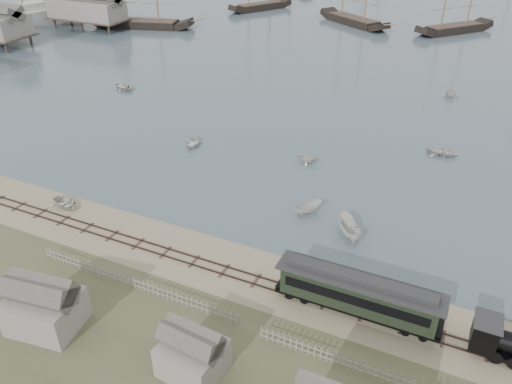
% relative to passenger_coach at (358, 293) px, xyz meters
% --- Properties ---
extents(ground, '(600.00, 600.00, 0.00)m').
position_rel_passenger_coach_xyz_m(ground, '(-10.50, 2.00, -1.96)').
color(ground, tan).
rests_on(ground, ground).
extents(rail_track, '(120.00, 1.80, 0.16)m').
position_rel_passenger_coach_xyz_m(rail_track, '(-10.50, 0.00, -1.92)').
color(rail_track, '#32211B').
rests_on(rail_track, ground).
extents(picket_fence_west, '(19.00, 0.10, 1.20)m').
position_rel_passenger_coach_xyz_m(picket_fence_west, '(-17.00, -5.00, -1.96)').
color(picket_fence_west, gray).
rests_on(picket_fence_west, ground).
extents(picket_fence_east, '(15.00, 0.10, 1.20)m').
position_rel_passenger_coach_xyz_m(picket_fence_east, '(2.00, -5.50, -1.96)').
color(picket_fence_east, gray).
rests_on(picket_fence_east, ground).
extents(shed_left, '(5.00, 4.00, 4.10)m').
position_rel_passenger_coach_xyz_m(shed_left, '(-20.50, -11.00, -1.96)').
color(shed_left, gray).
rests_on(shed_left, ground).
extents(shed_mid, '(4.00, 3.50, 3.60)m').
position_rel_passenger_coach_xyz_m(shed_mid, '(-8.50, -10.00, -1.96)').
color(shed_mid, gray).
rests_on(shed_mid, ground).
extents(passenger_coach, '(12.69, 2.45, 3.08)m').
position_rel_passenger_coach_xyz_m(passenger_coach, '(0.00, 0.00, 0.00)').
color(passenger_coach, black).
rests_on(passenger_coach, ground).
extents(beached_dinghy, '(3.35, 3.98, 0.71)m').
position_rel_passenger_coach_xyz_m(beached_dinghy, '(-31.15, 2.16, -1.61)').
color(beached_dinghy, silver).
rests_on(beached_dinghy, ground).
extents(rowboat_0, '(3.79, 3.05, 0.70)m').
position_rel_passenger_coach_xyz_m(rowboat_0, '(-26.63, 19.85, -1.55)').
color(rowboat_0, silver).
rests_on(rowboat_0, harbor_water).
extents(rowboat_1, '(2.51, 2.82, 1.36)m').
position_rel_passenger_coach_xyz_m(rowboat_1, '(-11.86, 21.70, -1.22)').
color(rowboat_1, silver).
rests_on(rowboat_1, harbor_water).
extents(rowboat_2, '(4.21, 3.71, 1.59)m').
position_rel_passenger_coach_xyz_m(rowboat_2, '(-3.33, 9.40, -1.11)').
color(rowboat_2, silver).
rests_on(rowboat_2, harbor_water).
extents(rowboat_3, '(2.68, 3.73, 0.77)m').
position_rel_passenger_coach_xyz_m(rowboat_3, '(2.58, 30.50, -1.52)').
color(rowboat_3, silver).
rests_on(rowboat_3, harbor_water).
extents(rowboat_6, '(4.38, 4.99, 0.86)m').
position_rel_passenger_coach_xyz_m(rowboat_6, '(-47.92, 33.34, -1.47)').
color(rowboat_6, silver).
rests_on(rowboat_6, harbor_water).
extents(rowboat_7, '(3.89, 3.67, 1.63)m').
position_rel_passenger_coach_xyz_m(rowboat_7, '(0.96, 52.06, -1.09)').
color(rowboat_7, silver).
rests_on(rowboat_7, harbor_water).
extents(rowboat_8, '(3.20, 2.78, 1.20)m').
position_rel_passenger_coach_xyz_m(rowboat_8, '(-8.02, 11.40, -1.30)').
color(rowboat_8, silver).
rests_on(rowboat_8, harbor_water).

